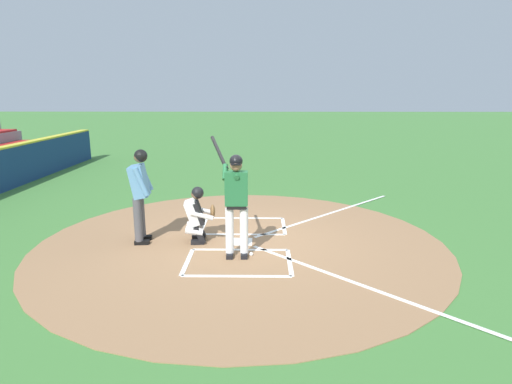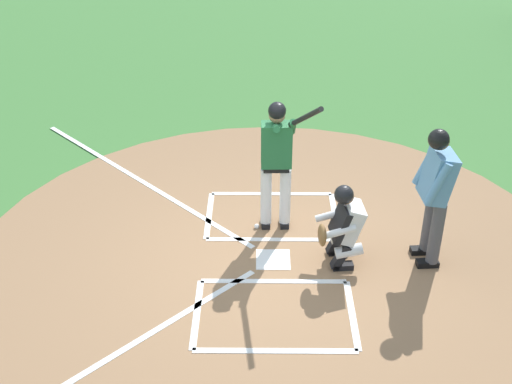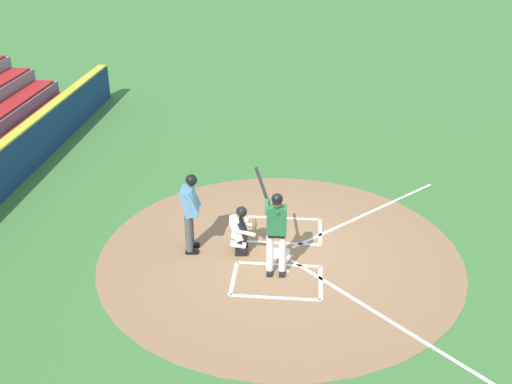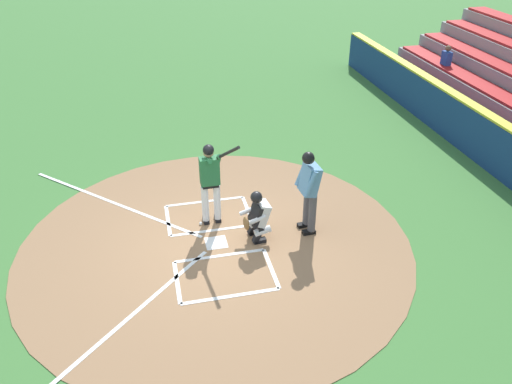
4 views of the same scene
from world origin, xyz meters
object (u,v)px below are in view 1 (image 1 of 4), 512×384
object	(u,v)px
batter	(236,198)
baseball	(251,254)
catcher	(197,213)
plate_umpire	(140,190)

from	to	relation	value
batter	baseball	xyz separation A→B (m)	(-0.03, 0.27, -1.06)
batter	baseball	distance (m)	1.10
catcher	baseball	bearing A→B (deg)	54.72
plate_umpire	baseball	bearing A→B (deg)	72.02
batter	plate_umpire	distance (m)	2.05
batter	catcher	bearing A→B (deg)	-134.48
plate_umpire	baseball	distance (m)	2.51
catcher	batter	bearing A→B (deg)	45.52
catcher	plate_umpire	distance (m)	1.20
batter	plate_umpire	xyz separation A→B (m)	(-0.74, -1.91, -0.02)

